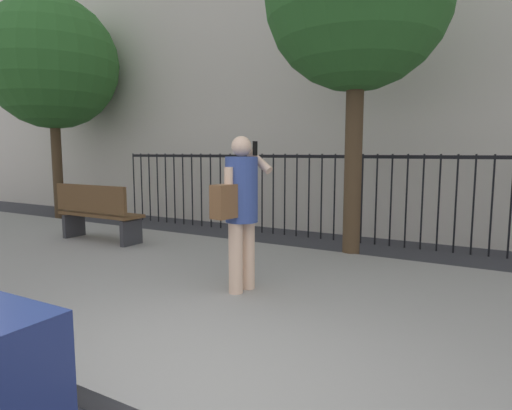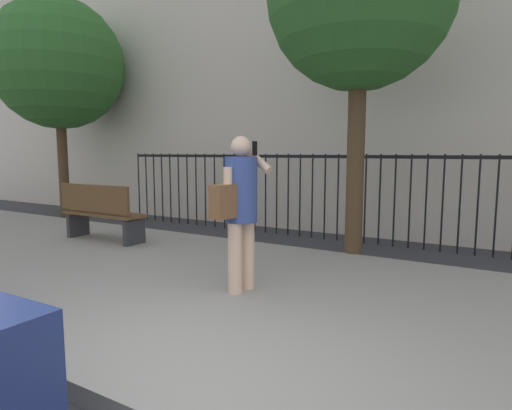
% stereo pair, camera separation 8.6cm
% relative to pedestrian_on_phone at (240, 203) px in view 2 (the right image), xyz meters
% --- Properties ---
extents(sidewalk, '(28.00, 4.40, 0.15)m').
position_rel_pedestrian_on_phone_xyz_m(sidewalk, '(0.56, 0.09, -1.03)').
color(sidewalk, gray).
rests_on(sidewalk, ground).
extents(iron_fence, '(12.03, 0.04, 1.60)m').
position_rel_pedestrian_on_phone_xyz_m(iron_fence, '(0.56, 3.79, -0.08)').
color(iron_fence, black).
rests_on(iron_fence, ground).
extents(pedestrian_on_phone, '(0.49, 0.69, 1.64)m').
position_rel_pedestrian_on_phone_xyz_m(pedestrian_on_phone, '(0.00, 0.00, 0.00)').
color(pedestrian_on_phone, beige).
rests_on(pedestrian_on_phone, sidewalk).
extents(street_bench, '(1.60, 0.45, 0.95)m').
position_rel_pedestrian_on_phone_xyz_m(street_bench, '(-3.45, 1.01, -0.45)').
color(street_bench, brown).
rests_on(street_bench, sidewalk).
extents(street_tree_mid, '(3.11, 3.11, 5.30)m').
position_rel_pedestrian_on_phone_xyz_m(street_tree_mid, '(-7.19, 2.98, 2.63)').
color(street_tree_mid, '#4C3823').
rests_on(street_tree_mid, ground).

